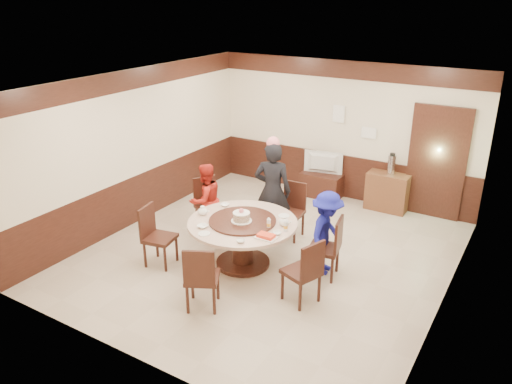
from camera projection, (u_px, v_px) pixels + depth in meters
The scene contains 29 objects.
room at pixel (270, 193), 7.84m from camera, with size 6.00×6.04×2.84m.
banquet_table at pixel (243, 234), 7.74m from camera, with size 1.69×1.69×0.78m.
chair_0 at pixel (325, 258), 7.52m from camera, with size 0.52×0.51×0.97m.
chair_1 at pixel (290, 220), 8.73m from camera, with size 0.46×0.47×0.97m.
chair_2 at pixel (209, 215), 8.95m from camera, with size 0.61×0.60×0.97m.
chair_3 at pixel (159, 246), 7.84m from camera, with size 0.52×0.51×0.97m.
chair_4 at pixel (202, 288), 6.75m from camera, with size 0.59×0.60×0.97m.
chair_5 at pixel (302, 282), 6.89m from camera, with size 0.57×0.57×0.97m.
person_standing at pixel (272, 191), 8.50m from camera, with size 0.63×0.42×1.74m, color black.
person_red at pixel (206, 200), 8.67m from camera, with size 0.64×0.50×1.32m, color #B32117.
person_blue at pixel (326, 233), 7.49m from camera, with size 0.85×0.49×1.32m, color navy.
birthday_cake at pixel (241, 217), 7.57m from camera, with size 0.32×0.32×0.21m.
teapot_left at pixel (203, 211), 7.86m from camera, with size 0.17×0.15×0.13m, color white.
teapot_right at pixel (284, 222), 7.50m from camera, with size 0.17×0.15×0.13m, color white.
bowl_0 at pixel (225, 205), 8.20m from camera, with size 0.14×0.14×0.04m, color white.
bowl_1 at pixel (241, 241), 7.02m from camera, with size 0.12×0.12×0.04m, color white.
bowl_2 at pixel (203, 226), 7.45m from camera, with size 0.16×0.16×0.04m, color white.
bowl_3 at pixel (277, 233), 7.24m from camera, with size 0.13×0.13×0.04m, color white.
saucer_near at pixel (204, 234), 7.26m from camera, with size 0.18×0.18×0.01m, color white.
saucer_far at pixel (284, 216), 7.83m from camera, with size 0.18×0.18×0.01m, color white.
shrimp_platter at pixel (266, 236), 7.13m from camera, with size 0.30×0.20×0.06m.
bottle_0 at pixel (269, 224), 7.39m from camera, with size 0.06×0.06×0.16m, color silver.
bottle_1 at pixel (286, 226), 7.32m from camera, with size 0.06×0.06×0.16m, color silver.
tv_stand at pixel (321, 185), 10.48m from camera, with size 0.85×0.45×0.50m, color #341710.
television at pixel (323, 163), 10.30m from camera, with size 0.80×0.11×0.46m, color gray.
side_cabinet at pixel (387, 192), 9.79m from camera, with size 0.80×0.40×0.75m, color brown.
thermos at pixel (391, 165), 9.56m from camera, with size 0.15×0.15×0.38m, color silver.
notice_left at pixel (339, 114), 9.98m from camera, with size 0.25×0.00×0.35m, color white.
notice_right at pixel (369, 133), 9.78m from camera, with size 0.30×0.00×0.22m, color white.
Camera 1 is at (3.58, -6.32, 4.04)m, focal length 35.00 mm.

